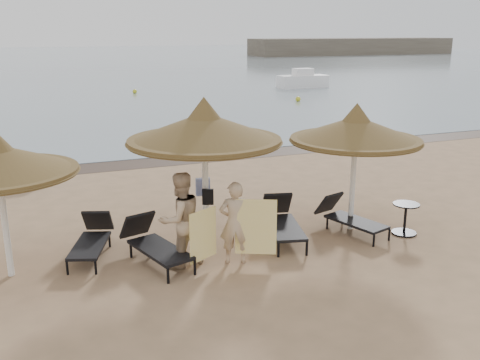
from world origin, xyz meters
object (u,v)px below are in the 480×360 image
object	(u,v)px
lounger_far_right	(348,216)
person_right	(235,216)
palapa_center	(204,129)
pedal_boat	(3,173)
palapa_right	(356,130)
lounger_near_left	(153,242)
lounger_near_right	(282,220)
person_left	(180,212)
lounger_far_left	(92,238)
side_table	(405,220)

from	to	relation	value
lounger_far_right	person_right	size ratio (longest dim) A/B	0.96
palapa_center	pedal_boat	distance (m)	8.26
palapa_right	lounger_far_right	xyz separation A→B (m)	(-0.16, -0.13, -2.01)
lounger_near_left	lounger_near_right	size ratio (longest dim) A/B	0.99
lounger_near_right	pedal_boat	world-z (taller)	pedal_boat
lounger_near_right	person_left	size ratio (longest dim) A/B	0.94
person_right	palapa_center	bearing A→B (deg)	-58.85
lounger_near_right	lounger_far_right	bearing A→B (deg)	6.02
lounger_near_left	pedal_boat	size ratio (longest dim) A/B	0.89
lounger_far_left	person_right	size ratio (longest dim) A/B	0.96
lounger_far_left	lounger_far_right	bearing A→B (deg)	11.29
lounger_near_left	person_left	bearing A→B (deg)	-55.57
person_left	person_right	bearing A→B (deg)	149.37
palapa_center	side_table	size ratio (longest dim) A/B	4.48
side_table	pedal_boat	size ratio (longest dim) A/B	0.31
palapa_right	person_right	xyz separation A→B (m)	(-3.22, -0.79, -1.39)
lounger_near_left	side_table	distance (m)	5.75
palapa_center	palapa_right	size ratio (longest dim) A/B	1.09
lounger_near_right	lounger_far_right	world-z (taller)	lounger_near_right
palapa_right	lounger_near_left	bearing A→B (deg)	-178.51
lounger_near_left	palapa_center	bearing A→B (deg)	1.82
lounger_far_right	pedal_boat	distance (m)	10.43
lounger_far_left	palapa_right	bearing A→B (deg)	12.72
palapa_center	lounger_far_left	world-z (taller)	palapa_center
lounger_far_right	person_left	bearing A→B (deg)	168.19
person_left	person_right	world-z (taller)	person_left
lounger_near_left	lounger_far_right	distance (m)	4.58
lounger_near_right	lounger_far_right	distance (m)	1.60
side_table	person_left	world-z (taller)	person_left
lounger_near_right	side_table	distance (m)	2.85
palapa_center	lounger_near_right	bearing A→B (deg)	-6.99
lounger_far_left	side_table	bearing A→B (deg)	7.52
palapa_center	palapa_right	world-z (taller)	palapa_center
lounger_far_right	side_table	world-z (taller)	lounger_far_right
person_left	person_right	size ratio (longest dim) A/B	1.13
side_table	pedal_boat	bearing A→B (deg)	138.47
palapa_center	lounger_near_right	xyz separation A→B (m)	(1.73, -0.21, -2.17)
lounger_near_right	side_table	bearing A→B (deg)	-3.27
lounger_far_left	person_left	distance (m)	2.12
palapa_center	lounger_near_right	world-z (taller)	palapa_center
lounger_near_left	pedal_boat	world-z (taller)	pedal_boat
lounger_near_left	person_right	bearing A→B (deg)	-40.38
palapa_center	lounger_near_left	world-z (taller)	palapa_center
pedal_boat	lounger_near_right	bearing A→B (deg)	-53.42
palapa_center	side_table	xyz separation A→B (m)	(4.45, -1.05, -2.23)
side_table	person_right	xyz separation A→B (m)	(-4.20, -0.04, 0.64)
palapa_center	pedal_boat	size ratio (longest dim) A/B	1.40
lounger_far_left	lounger_near_right	distance (m)	4.15
person_left	lounger_near_left	bearing A→B (deg)	-54.51
palapa_right	side_table	bearing A→B (deg)	-37.43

